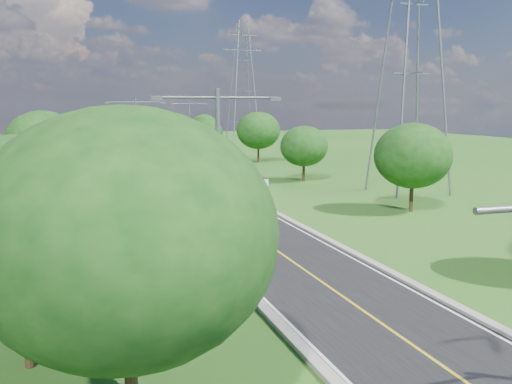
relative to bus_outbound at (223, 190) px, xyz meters
The scene contains 24 objects.
ground 21.96m from the bus_outbound, 92.65° to the left, with size 260.00×260.00×0.00m, color #215217.
road 27.94m from the bus_outbound, 92.08° to the left, with size 8.00×150.00×0.06m, color black.
curb_left 28.41m from the bus_outbound, 100.69° to the left, with size 0.50×150.00×0.22m, color gray.
curb_right 28.11m from the bus_outbound, 83.38° to the left, with size 0.50×150.00×0.22m, color gray.
speed_limit_sign 4.19m from the bus_outbound, ahead, with size 0.55×0.09×2.40m.
overpass 101.90m from the bus_outbound, 90.57° to the left, with size 30.00×3.00×3.20m.
streetlight_near_left 27.41m from the bus_outbound, 105.04° to the right, with size 5.90×0.25×10.00m.
streetlight_mid_left 10.80m from the bus_outbound, 135.53° to the left, with size 5.90×0.25×10.00m.
streetlight_far_right 40.45m from the bus_outbound, 82.88° to the left, with size 5.90×0.25×10.00m.
power_tower_near 24.52m from the bus_outbound, ahead, with size 9.00×6.40×28.00m.
power_tower_far 81.81m from the bus_outbound, 72.00° to the left, with size 9.00×6.40×28.00m.
tree_la 33.86m from the bus_outbound, 116.50° to the right, with size 7.14×7.14×8.30m.
tree_lb 20.05m from the bus_outbound, 149.27° to the right, with size 6.30×6.30×7.33m.
tree_lc 20.36m from the bus_outbound, 143.42° to the left, with size 7.56×7.56×8.79m.
tree_ld 40.30m from the bus_outbound, 116.66° to the left, with size 6.72×6.72×7.82m.
tree_le 61.93m from the bus_outbound, 104.52° to the left, with size 5.88×5.88×6.84m.
tree_lf 38.32m from the bus_outbound, 108.40° to the right, with size 7.98×7.98×9.28m.
tree_rb 17.39m from the bus_outbound, 28.43° to the right, with size 6.72×6.72×7.82m.
tree_rc 19.92m from the bus_outbound, 44.80° to the left, with size 5.88×5.88×6.84m.
tree_rd 41.30m from the bus_outbound, 67.12° to the left, with size 7.14×7.14×8.30m.
tree_re 63.39m from the bus_outbound, 77.71° to the left, with size 5.46×5.46×6.35m.
tree_rf 83.69m from the bus_outbound, 78.28° to the left, with size 6.30×6.30×7.33m.
bus_outbound is the anchor object (origin of this frame).
bus_inbound 27.15m from the bus_outbound, 97.58° to the left, with size 2.24×9.56×2.66m, color white.
Camera 1 is at (-12.25, -12.76, 9.23)m, focal length 40.00 mm.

